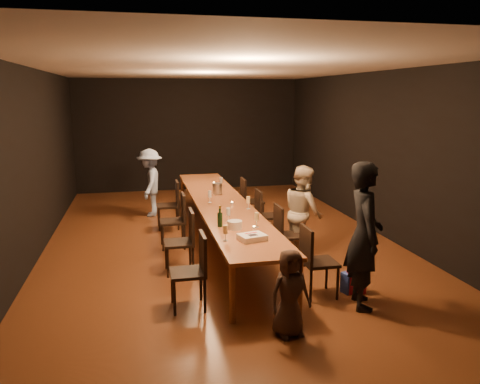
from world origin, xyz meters
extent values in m
plane|color=#412310|center=(0.00, 0.00, 0.00)|extent=(10.00, 10.00, 0.00)
cube|color=black|center=(0.00, 5.00, 1.50)|extent=(6.00, 0.04, 3.00)
cube|color=black|center=(0.00, -5.00, 1.50)|extent=(6.00, 0.04, 3.00)
cube|color=black|center=(-3.00, 0.00, 1.50)|extent=(0.04, 10.00, 3.00)
cube|color=black|center=(3.00, 0.00, 1.50)|extent=(0.04, 10.00, 3.00)
cube|color=silver|center=(0.00, 0.00, 3.00)|extent=(6.00, 10.00, 0.04)
cube|color=brown|center=(0.00, 0.00, 0.72)|extent=(0.90, 6.00, 0.05)
cylinder|color=brown|center=(-0.40, -2.90, 0.35)|extent=(0.08, 0.08, 0.70)
cylinder|color=brown|center=(0.40, -2.90, 0.35)|extent=(0.08, 0.08, 0.70)
cylinder|color=brown|center=(-0.40, 2.90, 0.35)|extent=(0.08, 0.08, 0.70)
cylinder|color=brown|center=(0.40, 2.90, 0.35)|extent=(0.08, 0.08, 0.70)
imported|color=black|center=(1.25, -2.79, 0.90)|extent=(0.57, 0.74, 1.80)
imported|color=beige|center=(1.15, -0.94, 0.75)|extent=(0.61, 0.76, 1.49)
imported|color=#849ECD|center=(-1.15, 2.28, 0.72)|extent=(0.68, 1.01, 1.45)
imported|color=#3C2A22|center=(0.15, -3.30, 0.48)|extent=(0.53, 0.40, 0.97)
cube|color=red|center=(1.36, -2.44, 0.14)|extent=(0.25, 0.15, 0.28)
cube|color=#263EA6|center=(1.29, -2.39, 0.14)|extent=(0.26, 0.21, 0.28)
cube|color=white|center=(0.00, -2.21, 0.79)|extent=(0.38, 0.33, 0.07)
cube|color=black|center=(0.00, -2.24, 0.83)|extent=(0.13, 0.11, 0.00)
cube|color=red|center=(0.00, -2.15, 0.83)|extent=(0.17, 0.07, 0.00)
cylinder|color=white|center=(-0.11, -1.67, 0.81)|extent=(0.27, 0.27, 0.11)
cylinder|color=silver|center=(0.05, 0.71, 0.85)|extent=(0.19, 0.19, 0.20)
cylinder|color=#B2B7B2|center=(0.15, -1.71, 0.77)|extent=(0.05, 0.05, 0.03)
cylinder|color=#B2B7B2|center=(0.15, -0.17, 0.77)|extent=(0.05, 0.05, 0.03)
cylinder|color=#B2B7B2|center=(0.15, 1.72, 0.77)|extent=(0.05, 0.05, 0.03)
camera|label=1|loc=(-1.38, -7.76, 2.56)|focal=35.00mm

